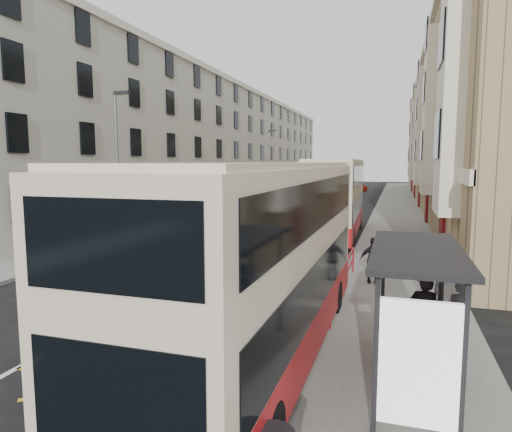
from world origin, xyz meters
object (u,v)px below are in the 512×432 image
(double_decker_rear, at_px, (336,198))
(pedestrian_near, at_px, (424,316))
(car_dark, at_px, (328,184))
(car_silver, at_px, (313,188))
(pedestrian_far, at_px, (373,261))
(street_lamp_near, at_px, (118,159))
(pedestrian_mid, at_px, (446,293))
(street_lamp_far, at_px, (269,161))
(car_red, at_px, (357,187))
(bus_shelter, at_px, (425,291))
(white_van, at_px, (268,197))
(double_decker_front, at_px, (263,261))

(double_decker_rear, distance_m, pedestrian_near, 17.68)
(double_decker_rear, xyz_separation_m, car_dark, (-7.92, 51.83, -1.69))
(pedestrian_near, bearing_deg, car_silver, -78.47)
(pedestrian_far, bearing_deg, pedestrian_near, 104.76)
(car_dark, bearing_deg, street_lamp_near, -109.95)
(street_lamp_near, height_order, pedestrian_far, street_lamp_near)
(double_decker_rear, bearing_deg, car_dark, 97.18)
(pedestrian_far, bearing_deg, pedestrian_mid, 123.44)
(pedestrian_mid, xyz_separation_m, car_silver, (-12.75, 51.67, -0.16))
(street_lamp_far, bearing_deg, pedestrian_near, -69.96)
(street_lamp_far, distance_m, car_red, 21.92)
(street_lamp_near, relative_size, pedestrian_far, 4.79)
(car_silver, bearing_deg, double_decker_rear, -68.79)
(bus_shelter, bearing_deg, car_silver, 102.00)
(pedestrian_near, bearing_deg, car_dark, -81.08)
(street_lamp_near, distance_m, pedestrian_mid, 17.83)
(pedestrian_mid, bearing_deg, white_van, 125.38)
(pedestrian_far, xyz_separation_m, car_silver, (-10.67, 48.28, -0.23))
(street_lamp_far, distance_m, car_dark, 28.79)
(double_decker_front, xyz_separation_m, pedestrian_mid, (4.17, 3.50, -1.35))
(street_lamp_far, height_order, car_dark, street_lamp_far)
(street_lamp_far, xyz_separation_m, car_red, (8.37, 19.88, -3.90))
(car_silver, relative_size, car_dark, 1.09)
(car_red, bearing_deg, street_lamp_near, 93.31)
(street_lamp_near, distance_m, car_silver, 43.97)
(pedestrian_mid, bearing_deg, double_decker_front, -128.01)
(street_lamp_far, height_order, double_decker_rear, street_lamp_far)
(street_lamp_near, bearing_deg, pedestrian_mid, -27.15)
(street_lamp_near, distance_m, pedestrian_far, 14.66)
(pedestrian_mid, bearing_deg, car_red, 109.04)
(pedestrian_near, relative_size, car_dark, 0.46)
(car_silver, height_order, car_red, car_silver)
(pedestrian_near, bearing_deg, street_lamp_far, -70.93)
(pedestrian_near, xyz_separation_m, car_silver, (-12.04, 54.31, -0.32))
(bus_shelter, height_order, pedestrian_far, bus_shelter)
(bus_shelter, bearing_deg, street_lamp_far, 109.12)
(bus_shelter, relative_size, double_decker_front, 0.38)
(double_decker_front, xyz_separation_m, pedestrian_near, (3.46, 0.86, -1.19))
(bus_shelter, relative_size, street_lamp_near, 0.53)
(street_lamp_far, distance_m, pedestrian_mid, 41.18)
(street_lamp_far, xyz_separation_m, car_silver, (2.77, 13.71, -3.88))
(street_lamp_near, height_order, street_lamp_far, same)
(double_decker_rear, xyz_separation_m, car_silver, (-7.92, 37.16, -1.60))
(car_silver, bearing_deg, car_dark, 99.16)
(pedestrian_near, xyz_separation_m, car_dark, (-12.04, 68.97, -0.41))
(pedestrian_near, distance_m, pedestrian_mid, 2.74)
(double_decker_rear, height_order, pedestrian_near, double_decker_rear)
(double_decker_front, height_order, pedestrian_mid, double_decker_front)
(bus_shelter, xyz_separation_m, car_dark, (-11.92, 70.77, -1.47))
(bus_shelter, relative_size, car_dark, 1.04)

